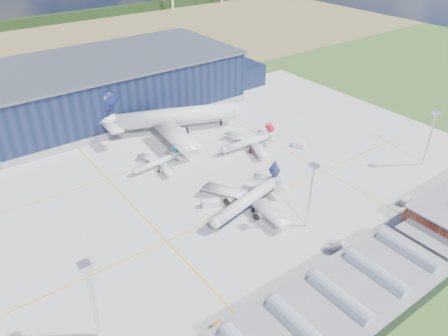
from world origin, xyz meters
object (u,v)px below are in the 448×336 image
(gse_van_a, at_px, (211,203))
(gse_cart_a, at_px, (233,200))
(airliner_widebody, at_px, (174,108))
(airstair, at_px, (337,248))
(hangar, at_px, (117,86))
(light_mast_center, at_px, (311,186))
(gse_van_c, at_px, (406,201))
(light_mast_west, at_px, (89,289))
(gse_tug_c, at_px, (270,136))
(airliner_red, at_px, (246,139))
(gse_cart_b, at_px, (172,155))
(airliner_regional, at_px, (155,160))
(gse_tug_a, at_px, (220,328))
(gse_van_b, at_px, (299,145))
(car_a, at_px, (384,235))
(light_mast_east, at_px, (432,130))
(airliner_navy, at_px, (245,196))

(gse_van_a, xyz_separation_m, gse_cart_a, (7.73, -2.29, -0.61))
(airliner_widebody, relative_size, airstair, 15.23)
(hangar, height_order, light_mast_center, hangar)
(airliner_widebody, relative_size, gse_van_c, 14.66)
(light_mast_west, height_order, gse_cart_a, light_mast_west)
(hangar, bearing_deg, airstair, -87.68)
(airstair, bearing_deg, light_mast_center, 69.14)
(gse_cart_a, bearing_deg, gse_tug_c, 56.08)
(airliner_red, distance_m, gse_cart_b, 31.50)
(airliner_widebody, distance_m, airliner_regional, 34.46)
(gse_tug_a, bearing_deg, airstair, -4.36)
(gse_van_b, height_order, car_a, gse_van_b)
(gse_van_a, bearing_deg, gse_cart_a, -78.86)
(gse_cart_b, distance_m, airstair, 79.26)
(gse_cart_a, height_order, airstair, airstair)
(gse_van_a, bearing_deg, gse_van_c, -97.10)
(hangar, relative_size, car_a, 36.65)
(airliner_widebody, relative_size, gse_tug_c, 24.25)
(hangar, height_order, airliner_regional, hangar)
(gse_tug_a, bearing_deg, hangar, 67.56)
(gse_tug_a, bearing_deg, gse_tug_c, 34.85)
(airliner_widebody, bearing_deg, gse_van_b, -31.19)
(hangar, distance_m, gse_tug_c, 81.69)
(gse_tug_c, bearing_deg, gse_van_b, -89.84)
(car_a, bearing_deg, gse_tug_c, -14.37)
(light_mast_west, distance_m, gse_tug_c, 116.45)
(gse_van_b, bearing_deg, light_mast_east, -78.86)
(gse_cart_a, relative_size, gse_van_c, 0.69)
(gse_tug_a, height_order, airstair, airstair)
(airliner_regional, distance_m, car_a, 86.85)
(light_mast_west, bearing_deg, airliner_navy, 16.94)
(gse_van_a, height_order, gse_van_c, gse_van_a)
(airliner_regional, distance_m, gse_cart_b, 11.33)
(light_mast_west, relative_size, gse_tug_a, 6.62)
(airliner_widebody, height_order, gse_cart_b, airliner_widebody)
(airliner_red, xyz_separation_m, gse_van_c, (19.58, -63.46, -3.50))
(airstair, bearing_deg, gse_van_a, 98.34)
(gse_tug_a, bearing_deg, gse_van_a, 50.53)
(gse_tug_a, distance_m, gse_cart_a, 53.48)
(gse_van_a, distance_m, gse_cart_a, 8.08)
(gse_tug_a, bearing_deg, airliner_red, 40.16)
(gse_cart_b, bearing_deg, airliner_regional, 135.90)
(airliner_widebody, height_order, gse_cart_a, airliner_widebody)
(airliner_widebody, height_order, gse_tug_c, airliner_widebody)
(hangar, xyz_separation_m, airstair, (5.62, -138.68, -10.18))
(airliner_regional, height_order, gse_tug_a, airliner_regional)
(gse_van_b, height_order, gse_cart_b, gse_van_b)
(gse_cart_a, bearing_deg, airliner_navy, -68.18)
(light_mast_east, xyz_separation_m, gse_cart_b, (-76.48, 64.76, -14.81))
(airliner_navy, bearing_deg, gse_van_a, -61.09)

